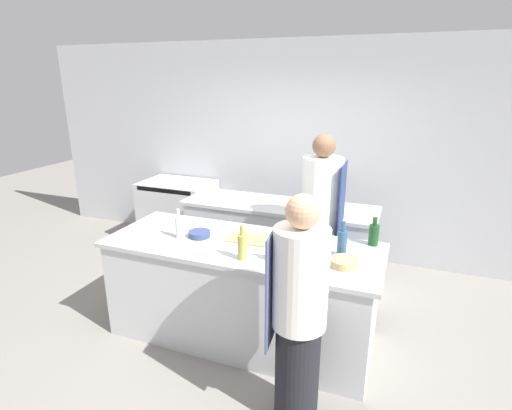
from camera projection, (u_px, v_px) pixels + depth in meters
ground_plane at (243, 334)px, 3.80m from camera, size 16.00×16.00×0.00m
wall_back at (305, 151)px, 5.26m from camera, size 8.00×0.06×2.80m
prep_counter at (242, 290)px, 3.66m from camera, size 2.44×0.94×0.93m
pass_counter at (278, 241)px, 4.75m from camera, size 2.24×0.68×0.93m
oven_range at (179, 212)px, 5.79m from camera, size 0.99×0.70×0.91m
chef_at_prep_near at (299, 315)px, 2.63m from camera, size 0.39×0.37×1.67m
chef_at_stove at (320, 224)px, 4.06m from camera, size 0.41×0.40×1.82m
bottle_olive_oil at (285, 249)px, 3.09m from camera, size 0.08×0.08×0.31m
bottle_vinegar at (342, 242)px, 3.24m from camera, size 0.08×0.08×0.30m
bottle_wine at (374, 234)px, 3.45m from camera, size 0.09×0.09×0.25m
bottle_cooking_oil at (179, 226)px, 3.61m from camera, size 0.07×0.07×0.27m
bottle_sauce at (242, 246)px, 3.17m from camera, size 0.08×0.08×0.29m
bowl_mixing_large at (344, 263)px, 3.08m from camera, size 0.22×0.22×0.06m
bowl_prep_small at (199, 234)px, 3.65m from camera, size 0.20×0.20×0.05m
cutting_board at (249, 239)px, 3.60m from camera, size 0.38×0.27×0.01m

